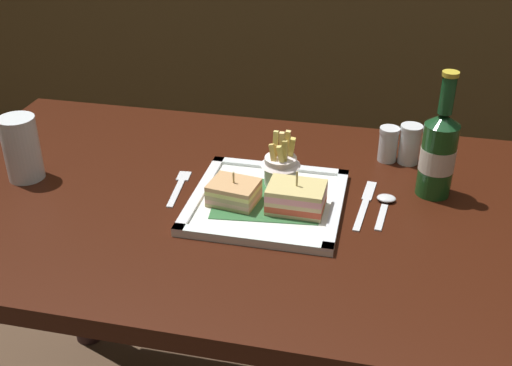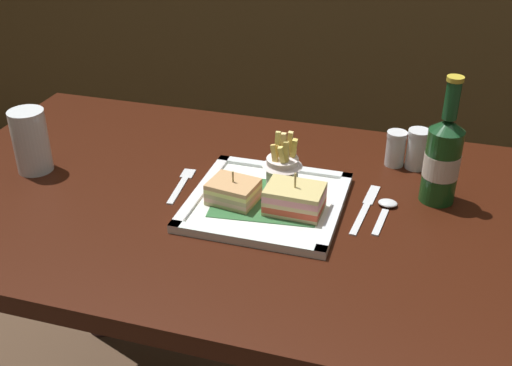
% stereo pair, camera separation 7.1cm
% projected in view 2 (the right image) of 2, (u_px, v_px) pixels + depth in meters
% --- Properties ---
extents(dining_table, '(1.26, 0.74, 0.72)m').
position_uv_depth(dining_table, '(246.00, 258.00, 1.24)').
color(dining_table, black).
rests_on(dining_table, ground_plane).
extents(square_plate, '(0.27, 0.27, 0.02)m').
position_uv_depth(square_plate, '(267.00, 202.00, 1.15)').
color(square_plate, white).
rests_on(square_plate, dining_table).
extents(sandwich_half_left, '(0.09, 0.08, 0.06)m').
position_uv_depth(sandwich_half_left, '(233.00, 192.00, 1.14)').
color(sandwich_half_left, tan).
rests_on(sandwich_half_left, square_plate).
extents(sandwich_half_right, '(0.10, 0.07, 0.08)m').
position_uv_depth(sandwich_half_right, '(295.00, 199.00, 1.11)').
color(sandwich_half_right, tan).
rests_on(sandwich_half_right, square_plate).
extents(fries_cup, '(0.08, 0.08, 0.11)m').
position_uv_depth(fries_cup, '(282.00, 165.00, 1.18)').
color(fries_cup, silver).
rests_on(fries_cup, square_plate).
extents(beer_bottle, '(0.06, 0.06, 0.24)m').
position_uv_depth(beer_bottle, '(442.00, 158.00, 1.13)').
color(beer_bottle, '#1A4D1D').
rests_on(beer_bottle, dining_table).
extents(water_glass, '(0.07, 0.07, 0.13)m').
position_uv_depth(water_glass, '(32.00, 145.00, 1.25)').
color(water_glass, silver).
rests_on(water_glass, dining_table).
extents(fork, '(0.03, 0.14, 0.00)m').
position_uv_depth(fork, '(182.00, 183.00, 1.22)').
color(fork, silver).
rests_on(fork, dining_table).
extents(knife, '(0.03, 0.18, 0.00)m').
position_uv_depth(knife, '(366.00, 207.00, 1.15)').
color(knife, silver).
rests_on(knife, dining_table).
extents(spoon, '(0.04, 0.12, 0.01)m').
position_uv_depth(spoon, '(386.00, 208.00, 1.14)').
color(spoon, silver).
rests_on(spoon, dining_table).
extents(salt_shaker, '(0.04, 0.04, 0.07)m').
position_uv_depth(salt_shaker, '(395.00, 151.00, 1.28)').
color(salt_shaker, silver).
rests_on(salt_shaker, dining_table).
extents(pepper_shaker, '(0.04, 0.04, 0.08)m').
position_uv_depth(pepper_shaker, '(417.00, 151.00, 1.26)').
color(pepper_shaker, silver).
rests_on(pepper_shaker, dining_table).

